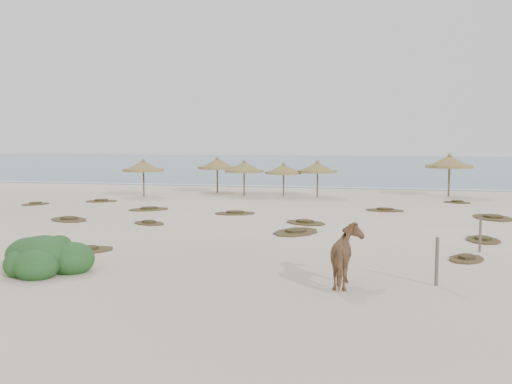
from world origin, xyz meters
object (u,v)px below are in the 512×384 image
Objects in this scene: palapa_1 at (217,164)px; bush at (45,258)px; horse at (348,256)px; palapa_0 at (143,167)px.

bush is (2.42, -25.94, -1.72)m from palapa_1.
palapa_0 is at bearing -57.02° from horse.
palapa_0 reaches higher than horse.
palapa_1 is 28.06m from horse.
palapa_1 is 1.99× the size of horse.
horse is at bearing 2.13° from bush.
horse is at bearing -66.05° from palapa_1.
palapa_1 is 1.36× the size of bush.
bush is at bearing -73.21° from palapa_0.
horse is at bearing -54.44° from palapa_0.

